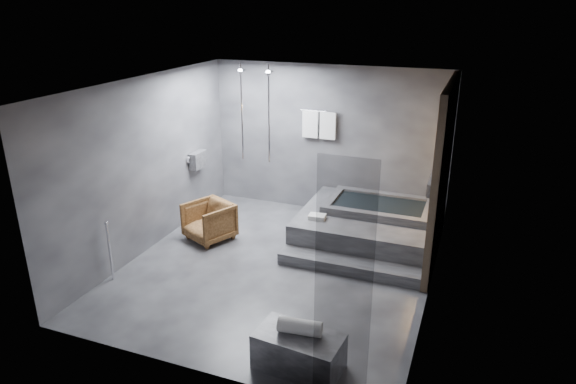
% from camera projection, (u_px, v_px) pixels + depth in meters
% --- Properties ---
extents(room, '(5.00, 5.04, 2.82)m').
position_uv_depth(room, '(309.00, 158.00, 7.39)').
color(room, '#2B2B2D').
rests_on(room, ground).
extents(tub_deck, '(2.20, 2.00, 0.50)m').
position_uv_depth(tub_deck, '(367.00, 226.00, 8.75)').
color(tub_deck, '#2F2F32').
rests_on(tub_deck, ground).
extents(tub_step, '(2.20, 0.36, 0.18)m').
position_uv_depth(tub_step, '(349.00, 266.00, 7.78)').
color(tub_step, '#2F2F32').
rests_on(tub_step, ground).
extents(concrete_bench, '(1.01, 0.62, 0.43)m').
position_uv_depth(concrete_bench, '(299.00, 351.00, 5.70)').
color(concrete_bench, '#373639').
rests_on(concrete_bench, ground).
extents(driftwood_chair, '(0.95, 0.96, 0.66)m').
position_uv_depth(driftwood_chair, '(209.00, 221.00, 8.75)').
color(driftwood_chair, '#3F240F').
rests_on(driftwood_chair, ground).
extents(rolled_towel, '(0.50, 0.23, 0.18)m').
position_uv_depth(rolled_towel, '(300.00, 327.00, 5.62)').
color(rolled_towel, white).
rests_on(rolled_towel, concrete_bench).
extents(deck_towel, '(0.29, 0.22, 0.07)m').
position_uv_depth(deck_towel, '(317.00, 217.00, 8.41)').
color(deck_towel, silver).
rests_on(deck_towel, tub_deck).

